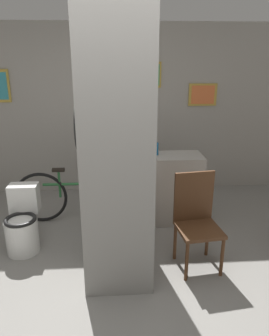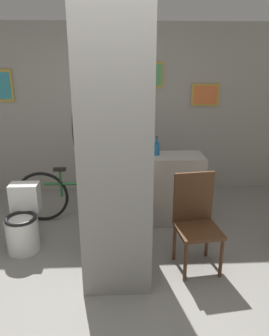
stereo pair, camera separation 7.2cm
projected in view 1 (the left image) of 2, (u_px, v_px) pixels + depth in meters
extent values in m
plane|color=gray|center=(106.00, 296.00, 3.06)|extent=(14.00, 14.00, 0.00)
cube|color=gray|center=(106.00, 111.00, 5.11)|extent=(8.00, 0.06, 2.60)
cube|color=#B79338|center=(203.00, 95.00, 5.08)|extent=(0.44, 0.02, 0.34)
cube|color=#D86633|center=(203.00, 95.00, 5.07)|extent=(0.36, 0.01, 0.28)
cube|color=#B79338|center=(152.00, 75.00, 4.94)|extent=(0.28, 0.02, 0.38)
cube|color=#4C9959|center=(152.00, 75.00, 4.92)|extent=(0.23, 0.01, 0.31)
cube|color=gray|center=(116.00, 147.00, 3.11)|extent=(0.64, 1.00, 2.60)
cylinder|color=black|center=(78.00, 126.00, 2.82)|extent=(0.03, 0.40, 0.40)
cylinder|color=red|center=(76.00, 126.00, 2.82)|extent=(0.01, 0.07, 0.07)
cube|color=gray|center=(152.00, 189.00, 4.32)|extent=(1.29, 0.44, 0.92)
cylinder|color=silver|center=(22.00, 236.00, 3.69)|extent=(0.37, 0.37, 0.39)
torus|color=black|center=(20.00, 220.00, 3.63)|extent=(0.35, 0.35, 0.04)
cube|color=silver|center=(24.00, 198.00, 3.80)|extent=(0.33, 0.20, 0.33)
cylinder|color=#4C2D19|center=(187.00, 262.00, 3.21)|extent=(0.04, 0.04, 0.43)
cylinder|color=#4C2D19|center=(222.00, 257.00, 3.28)|extent=(0.04, 0.04, 0.43)
cylinder|color=#4C2D19|center=(175.00, 242.00, 3.55)|extent=(0.04, 0.04, 0.43)
cylinder|color=#4C2D19|center=(207.00, 238.00, 3.62)|extent=(0.04, 0.04, 0.43)
cube|color=#4C2D19|center=(199.00, 230.00, 3.34)|extent=(0.48, 0.48, 0.04)
cube|color=#4C2D19|center=(194.00, 196.00, 3.43)|extent=(0.43, 0.08, 0.54)
torus|color=black|center=(41.00, 197.00, 4.33)|extent=(0.70, 0.04, 0.70)
torus|color=black|center=(119.00, 195.00, 4.39)|extent=(0.70, 0.04, 0.70)
cylinder|color=#266633|center=(79.00, 184.00, 4.30)|extent=(0.95, 0.04, 0.04)
cylinder|color=#266633|center=(60.00, 184.00, 4.29)|extent=(0.03, 0.03, 0.36)
cylinder|color=#266633|center=(114.00, 183.00, 4.33)|extent=(0.03, 0.03, 0.33)
cube|color=black|center=(58.00, 170.00, 4.22)|extent=(0.16, 0.06, 0.04)
cylinder|color=#262626|center=(114.00, 171.00, 4.28)|extent=(0.03, 0.42, 0.03)
cylinder|color=#19598C|center=(156.00, 149.00, 4.17)|extent=(0.07, 0.07, 0.16)
cylinder|color=#19598C|center=(156.00, 140.00, 4.14)|extent=(0.03, 0.03, 0.07)
sphere|color=#333333|center=(156.00, 137.00, 4.12)|extent=(0.03, 0.03, 0.03)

